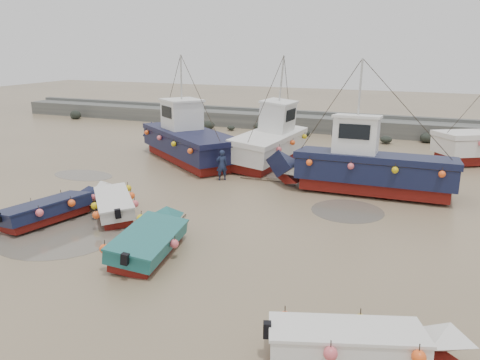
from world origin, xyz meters
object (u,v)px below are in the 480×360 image
(cabin_boat_0, at_px, (185,139))
(cabin_boat_1, at_px, (272,139))
(dinghy_1, at_px, (53,206))
(cabin_boat_2, at_px, (361,165))
(dinghy_3, at_px, (363,342))
(person, at_px, (222,180))
(dinghy_2, at_px, (151,236))
(dinghy_0, at_px, (114,200))

(cabin_boat_0, relative_size, cabin_boat_1, 1.02)
(dinghy_1, relative_size, cabin_boat_2, 0.55)
(dinghy_3, distance_m, cabin_boat_1, 18.76)
(cabin_boat_1, bearing_deg, person, -98.36)
(dinghy_2, relative_size, cabin_boat_1, 0.58)
(cabin_boat_1, bearing_deg, dinghy_1, -107.12)
(cabin_boat_2, bearing_deg, dinghy_0, 125.74)
(cabin_boat_1, height_order, cabin_boat_2, same)
(dinghy_2, relative_size, dinghy_3, 1.03)
(dinghy_3, bearing_deg, cabin_boat_1, -173.82)
(dinghy_2, height_order, dinghy_3, same)
(person, bearing_deg, dinghy_1, 26.10)
(cabin_boat_0, height_order, cabin_boat_2, same)
(person, bearing_deg, cabin_boat_1, -140.18)
(dinghy_3, xyz_separation_m, cabin_boat_0, (-12.90, 15.52, 0.75))
(person, bearing_deg, dinghy_2, 61.66)
(dinghy_0, height_order, dinghy_1, same)
(dinghy_3, xyz_separation_m, cabin_boat_1, (-7.83, 17.03, 0.80))
(dinghy_1, xyz_separation_m, dinghy_3, (12.88, -4.39, 0.00))
(dinghy_3, relative_size, cabin_boat_0, 0.55)
(dinghy_2, height_order, cabin_boat_1, cabin_boat_1)
(dinghy_1, bearing_deg, cabin_boat_0, 104.15)
(cabin_boat_0, xyz_separation_m, cabin_boat_1, (5.07, 1.51, 0.05))
(cabin_boat_0, relative_size, cabin_boat_2, 0.95)
(dinghy_2, relative_size, cabin_boat_0, 0.57)
(dinghy_0, xyz_separation_m, person, (2.17, 6.22, -0.55))
(dinghy_3, height_order, person, dinghy_3)
(dinghy_1, distance_m, person, 8.75)
(cabin_boat_0, bearing_deg, dinghy_1, -143.80)
(dinghy_1, bearing_deg, dinghy_0, 55.93)
(dinghy_2, xyz_separation_m, cabin_boat_0, (-5.33, 12.24, 0.75))
(cabin_boat_2, height_order, person, cabin_boat_2)
(dinghy_0, distance_m, person, 6.61)
(cabin_boat_1, distance_m, cabin_boat_2, 7.15)
(dinghy_2, height_order, cabin_boat_2, cabin_boat_2)
(dinghy_0, relative_size, person, 2.96)
(cabin_boat_2, bearing_deg, person, 94.52)
(dinghy_1, distance_m, dinghy_2, 5.42)
(cabin_boat_0, bearing_deg, cabin_boat_1, -37.35)
(dinghy_2, xyz_separation_m, cabin_boat_2, (5.60, 9.64, 0.77))
(dinghy_0, relative_size, dinghy_2, 0.83)
(dinghy_1, distance_m, cabin_boat_2, 13.88)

